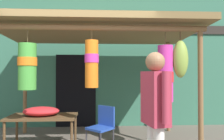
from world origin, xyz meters
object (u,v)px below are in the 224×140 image
at_px(flower_heap_on_table, 42,111).
at_px(vendor_in_orange, 155,110).
at_px(display_table, 43,119).
at_px(folding_chair, 103,124).

xyz_separation_m(flower_heap_on_table, vendor_in_orange, (1.79, -1.72, 0.29)).
bearing_deg(flower_heap_on_table, display_table, 60.72).
height_order(flower_heap_on_table, vendor_in_orange, vendor_in_orange).
distance_m(display_table, folding_chair, 1.18).
height_order(flower_heap_on_table, folding_chair, folding_chair).
bearing_deg(vendor_in_orange, folding_chair, 110.86).
height_order(display_table, flower_heap_on_table, flower_heap_on_table).
xyz_separation_m(display_table, folding_chair, (1.17, -0.13, -0.09)).
height_order(folding_chair, vendor_in_orange, vendor_in_orange).
relative_size(display_table, flower_heap_on_table, 1.88).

